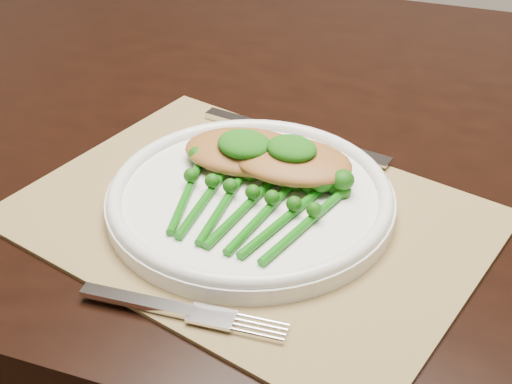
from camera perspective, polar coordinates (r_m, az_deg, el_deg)
The scene contains 10 objects.
dining_table at distance 1.10m, azimuth 3.23°, elevation -11.15°, with size 1.73×1.16×0.75m.
placemat at distance 0.70m, azimuth -0.49°, elevation -2.02°, with size 0.44×0.32×0.00m, color olive.
dinner_plate at distance 0.70m, azimuth -0.45°, elevation -0.35°, with size 0.28×0.28×0.03m.
knife at distance 0.82m, azimuth 1.64°, elevation 4.86°, with size 0.23×0.02×0.01m.
fork at distance 0.59m, azimuth -4.90°, elevation -9.64°, with size 0.18×0.06×0.01m.
chicken_fillet_left at distance 0.74m, azimuth -0.81°, elevation 3.27°, with size 0.13×0.09×0.03m, color #A96B31.
chicken_fillet_right at distance 0.71m, azimuth 2.86°, elevation 2.51°, with size 0.12×0.09×0.02m, color #A96B31.
pesto_dollop_left at distance 0.72m, azimuth -0.94°, elevation 3.84°, with size 0.06×0.05×0.02m, color #0F4C0A.
pesto_dollop_right at distance 0.70m, azimuth 2.87°, elevation 3.50°, with size 0.05×0.04×0.02m, color #0F4C0A.
broccolini_bundle at distance 0.67m, azimuth -1.07°, elevation -1.41°, with size 0.15×0.17×0.04m.
Camera 1 is at (0.29, -0.67, 1.17)m, focal length 50.00 mm.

